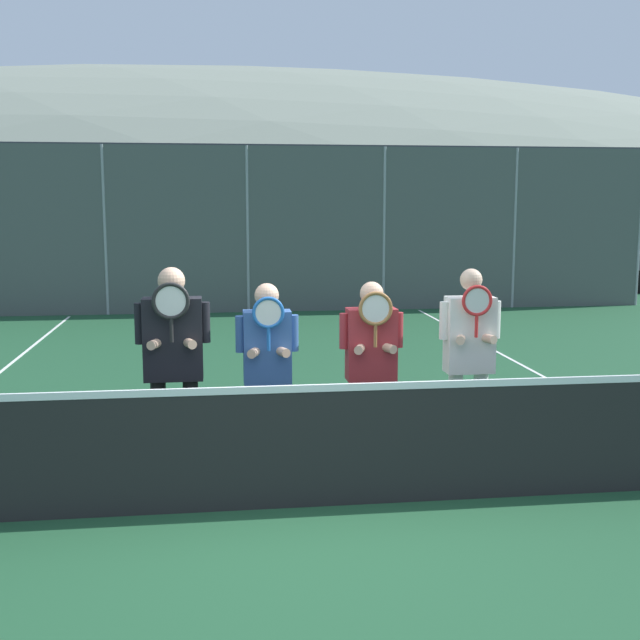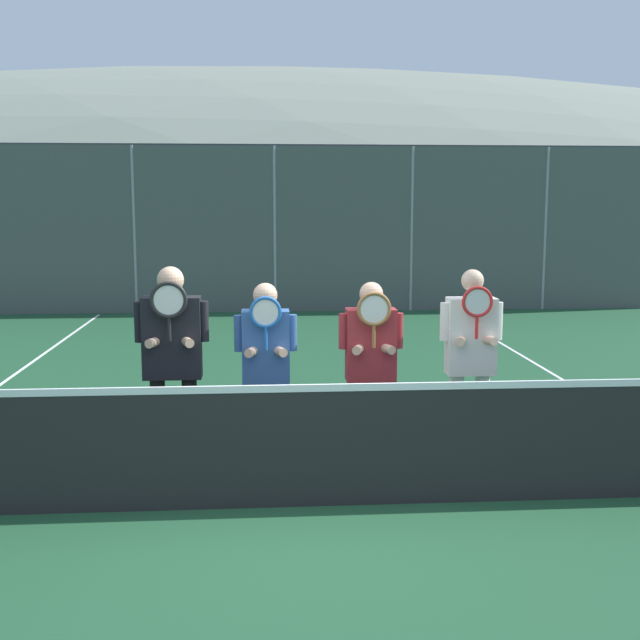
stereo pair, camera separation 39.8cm
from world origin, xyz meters
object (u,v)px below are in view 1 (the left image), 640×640
object	(u,v)px
player_center_right	(371,359)
car_left_of_center	(276,258)
car_far_left	(56,263)
player_rightmost	(469,352)
player_center_left	(267,364)
car_center	(485,259)
player_leftmost	(173,354)

from	to	relation	value
player_center_right	car_left_of_center	size ratio (longest dim) A/B	0.36
car_far_left	player_rightmost	bearing A→B (deg)	-65.70
player_center_left	player_center_right	size ratio (longest dim) A/B	1.00
player_center_right	player_rightmost	bearing A→B (deg)	-1.86
car_far_left	car_center	size ratio (longest dim) A/B	0.99
car_center	car_left_of_center	bearing A→B (deg)	178.69
player_leftmost	car_center	xyz separation A→B (m)	(7.32, 13.37, -0.24)
player_leftmost	player_rightmost	xyz separation A→B (m)	(2.60, 0.07, -0.06)
player_center_left	car_left_of_center	bearing A→B (deg)	85.32
player_center_left	player_center_right	xyz separation A→B (m)	(0.92, 0.07, 0.01)
car_left_of_center	car_center	bearing A→B (deg)	-1.31
car_far_left	car_left_of_center	xyz separation A→B (m)	(5.41, -0.11, 0.09)
player_rightmost	car_left_of_center	distance (m)	13.45
player_leftmost	car_center	distance (m)	15.25
player_rightmost	car_center	bearing A→B (deg)	70.45
player_center_left	player_rightmost	size ratio (longest dim) A/B	0.94
player_leftmost	player_rightmost	distance (m)	2.60
player_rightmost	car_far_left	distance (m)	14.85
car_left_of_center	car_center	distance (m)	5.43
player_center_right	player_rightmost	size ratio (longest dim) A/B	0.94
player_leftmost	car_far_left	xyz separation A→B (m)	(-3.51, 13.60, -0.25)
car_center	player_leftmost	bearing A→B (deg)	-118.70
player_leftmost	player_center_right	xyz separation A→B (m)	(1.71, 0.10, -0.11)
player_leftmost	car_far_left	distance (m)	14.05
player_leftmost	car_left_of_center	world-z (taller)	car_left_of_center
player_center_left	player_center_right	bearing A→B (deg)	4.13
player_rightmost	car_left_of_center	size ratio (longest dim) A/B	0.38
player_center_left	car_center	distance (m)	14.86
player_center_right	car_center	xyz separation A→B (m)	(5.61, 13.28, -0.13)
player_center_right	player_rightmost	world-z (taller)	player_rightmost
player_center_left	player_rightmost	bearing A→B (deg)	1.20
player_leftmost	car_center	world-z (taller)	player_leftmost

